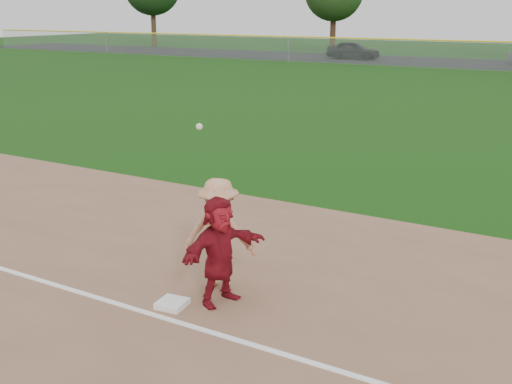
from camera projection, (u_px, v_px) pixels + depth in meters
The scene contains 6 objects.
ground at pixel (204, 300), 9.52m from camera, with size 160.00×160.00×0.00m, color #133F0C.
foul_line at pixel (170, 320), 8.85m from camera, with size 60.00×0.10×0.01m, color white.
first_base at pixel (172, 304), 9.25m from camera, with size 0.39×0.39×0.09m, color white.
base_runner at pixel (219, 251), 9.19m from camera, with size 1.49×0.47×1.61m, color maroon.
car_left at pixel (353, 50), 54.80m from camera, with size 1.81×4.49×1.53m, color black.
first_base_play at pixel (219, 234), 9.71m from camera, with size 1.25×0.94×2.59m.
Camera 1 is at (5.14, -7.07, 4.16)m, focal length 45.00 mm.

